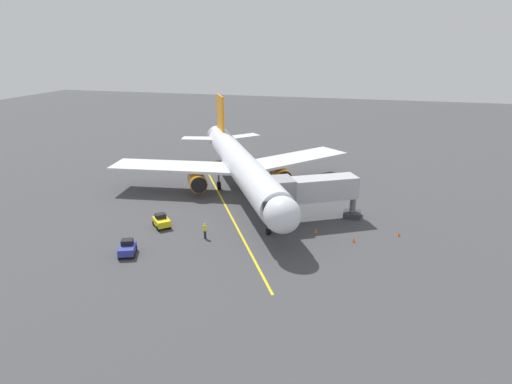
# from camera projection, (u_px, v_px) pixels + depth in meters

# --- Properties ---
(ground_plane) EXTENTS (220.00, 220.00, 0.00)m
(ground_plane) POSITION_uv_depth(u_px,v_px,m) (234.00, 195.00, 60.06)
(ground_plane) COLOR #424244
(apron_lead_in_line) EXTENTS (19.66, 35.07, 0.01)m
(apron_lead_in_line) POSITION_uv_depth(u_px,v_px,m) (228.00, 210.00, 54.84)
(apron_lead_in_line) COLOR yellow
(apron_lead_in_line) RESTS_ON ground
(airplane) EXTENTS (31.06, 36.83, 11.50)m
(airplane) POSITION_uv_depth(u_px,v_px,m) (241.00, 165.00, 59.29)
(airplane) COLOR silver
(airplane) RESTS_ON ground
(jet_bridge) EXTENTS (10.87, 7.59, 5.40)m
(jet_bridge) POSITION_uv_depth(u_px,v_px,m) (308.00, 190.00, 50.25)
(jet_bridge) COLOR #B7B7BC
(jet_bridge) RESTS_ON ground
(ground_crew_marshaller) EXTENTS (0.44, 0.32, 1.71)m
(ground_crew_marshaller) POSITION_uv_depth(u_px,v_px,m) (205.00, 231.00, 46.64)
(ground_crew_marshaller) COLOR #23232D
(ground_crew_marshaller) RESTS_ON ground
(ground_crew_wing_walker) EXTENTS (0.32, 0.44, 1.71)m
(ground_crew_wing_walker) POSITION_uv_depth(u_px,v_px,m) (233.00, 172.00, 67.36)
(ground_crew_wing_walker) COLOR #23232D
(ground_crew_wing_walker) RESTS_ON ground
(tug_near_nose) EXTENTS (2.26, 2.69, 1.50)m
(tug_near_nose) POSITION_uv_depth(u_px,v_px,m) (127.00, 248.00, 43.16)
(tug_near_nose) COLOR #2D3899
(tug_near_nose) RESTS_ON ground
(tug_portside) EXTENTS (2.67, 2.70, 1.50)m
(tug_portside) POSITION_uv_depth(u_px,v_px,m) (161.00, 221.00, 49.59)
(tug_portside) COLOR yellow
(tug_portside) RESTS_ON ground
(safety_cone_nose_left) EXTENTS (0.32, 0.32, 0.55)m
(safety_cone_nose_left) POSITION_uv_depth(u_px,v_px,m) (316.00, 230.00, 48.28)
(safety_cone_nose_left) COLOR #F2590F
(safety_cone_nose_left) RESTS_ON ground
(safety_cone_nose_right) EXTENTS (0.32, 0.32, 0.55)m
(safety_cone_nose_right) POSITION_uv_depth(u_px,v_px,m) (354.00, 240.00, 45.97)
(safety_cone_nose_right) COLOR #F2590F
(safety_cone_nose_right) RESTS_ON ground
(safety_cone_wing_port) EXTENTS (0.32, 0.32, 0.55)m
(safety_cone_wing_port) POSITION_uv_depth(u_px,v_px,m) (399.00, 234.00, 47.35)
(safety_cone_wing_port) COLOR #F2590F
(safety_cone_wing_port) RESTS_ON ground
(safety_cone_wing_starboard) EXTENTS (0.32, 0.32, 0.55)m
(safety_cone_wing_starboard) POSITION_uv_depth(u_px,v_px,m) (129.00, 239.00, 46.23)
(safety_cone_wing_starboard) COLOR #F2590F
(safety_cone_wing_starboard) RESTS_ON ground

